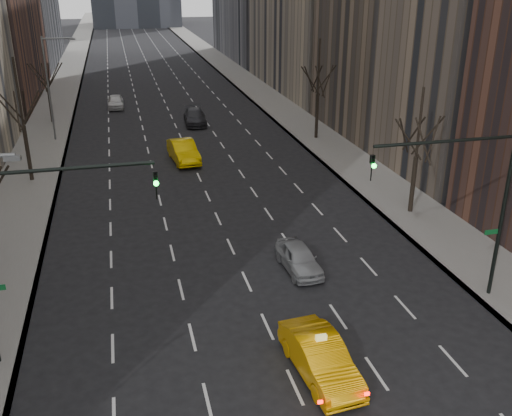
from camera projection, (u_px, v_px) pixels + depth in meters
sidewalk_left at (62, 90)px, 73.94m from camera, size 4.50×320.00×0.15m
sidewalk_right at (246, 82)px, 79.30m from camera, size 4.50×320.00×0.15m
tree_lw_c at (24, 127)px, 40.15m from camera, size 3.36×3.50×8.74m
tree_lw_d at (48, 88)px, 56.50m from camera, size 3.36×3.50×7.36m
tree_rw_b at (416, 157)px, 34.75m from camera, size 3.36×3.50×7.82m
tree_rw_c at (318, 95)px, 50.80m from camera, size 3.36×3.50×8.74m
traffic_mast_left at (24, 232)px, 20.47m from camera, size 6.69×0.39×8.00m
traffic_mast_right at (473, 190)px, 24.46m from camera, size 6.69×0.39×8.00m
streetlight_far at (51, 78)px, 49.68m from camera, size 2.83×0.22×9.00m
taxi_sedan at (320, 357)px, 21.34m from camera, size 2.08×4.85×1.55m
silver_sedan_ahead at (299, 258)px, 29.02m from camera, size 1.77×4.00×1.34m
far_taxi at (183, 151)px, 45.80m from camera, size 2.30×5.32×1.70m
far_suv_grey at (195, 117)px, 57.21m from camera, size 2.39×5.25×1.49m
far_car_white at (116, 102)px, 64.00m from camera, size 1.82×4.35×1.47m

